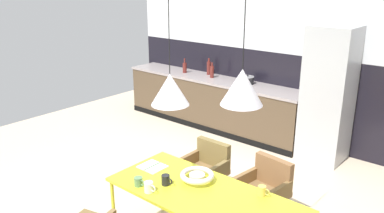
{
  "coord_description": "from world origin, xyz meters",
  "views": [
    {
      "loc": [
        2.63,
        -2.83,
        2.6
      ],
      "look_at": [
        -0.41,
        0.77,
        1.05
      ],
      "focal_mm": 36.38,
      "sensor_mm": 36.0,
      "label": 1
    }
  ],
  "objects_px": {
    "pendant_lamp_over_table_near": "(170,89)",
    "refrigerator_column": "(328,95)",
    "dining_table": "(204,197)",
    "mug_dark_espresso": "(149,187)",
    "bottle_spice_small": "(185,67)",
    "cooking_pot": "(248,80)",
    "pendant_lamp_over_table_far": "(242,87)",
    "bottle_wine_green": "(209,68)",
    "armchair_near_window": "(266,184)",
    "bottle_vinegar_dark": "(212,71)",
    "open_book": "(153,167)",
    "fruit_bowl": "(197,176)",
    "mug_short_terracotta": "(262,191)",
    "mug_wide_latte": "(139,182)",
    "armchair_head_of_table": "(207,164)",
    "mug_tall_blue": "(166,180)"
  },
  "relations": [
    {
      "from": "mug_tall_blue",
      "to": "cooking_pot",
      "type": "relative_size",
      "value": 0.58
    },
    {
      "from": "refrigerator_column",
      "to": "mug_short_terracotta",
      "type": "height_order",
      "value": "refrigerator_column"
    },
    {
      "from": "mug_wide_latte",
      "to": "pendant_lamp_over_table_near",
      "type": "xyz_separation_m",
      "value": [
        0.19,
        0.25,
        0.89
      ]
    },
    {
      "from": "mug_dark_espresso",
      "to": "bottle_vinegar_dark",
      "type": "bearing_deg",
      "value": 118.38
    },
    {
      "from": "mug_tall_blue",
      "to": "bottle_wine_green",
      "type": "bearing_deg",
      "value": 121.6
    },
    {
      "from": "bottle_wine_green",
      "to": "pendant_lamp_over_table_near",
      "type": "bearing_deg",
      "value": -57.72
    },
    {
      "from": "mug_dark_espresso",
      "to": "pendant_lamp_over_table_far",
      "type": "height_order",
      "value": "pendant_lamp_over_table_far"
    },
    {
      "from": "armchair_near_window",
      "to": "open_book",
      "type": "distance_m",
      "value": 1.24
    },
    {
      "from": "dining_table",
      "to": "pendant_lamp_over_table_near",
      "type": "xyz_separation_m",
      "value": [
        -0.37,
        -0.04,
        0.98
      ]
    },
    {
      "from": "mug_dark_espresso",
      "to": "bottle_wine_green",
      "type": "bearing_deg",
      "value": 119.76
    },
    {
      "from": "open_book",
      "to": "pendant_lamp_over_table_far",
      "type": "distance_m",
      "value": 1.55
    },
    {
      "from": "fruit_bowl",
      "to": "bottle_spice_small",
      "type": "height_order",
      "value": "bottle_spice_small"
    },
    {
      "from": "bottle_wine_green",
      "to": "open_book",
      "type": "bearing_deg",
      "value": -61.99
    },
    {
      "from": "refrigerator_column",
      "to": "dining_table",
      "type": "xyz_separation_m",
      "value": [
        0.03,
        -2.93,
        -0.31
      ]
    },
    {
      "from": "dining_table",
      "to": "bottle_spice_small",
      "type": "height_order",
      "value": "bottle_spice_small"
    },
    {
      "from": "armchair_head_of_table",
      "to": "bottle_wine_green",
      "type": "relative_size",
      "value": 2.44
    },
    {
      "from": "dining_table",
      "to": "pendant_lamp_over_table_near",
      "type": "height_order",
      "value": "pendant_lamp_over_table_near"
    },
    {
      "from": "armchair_near_window",
      "to": "bottle_vinegar_dark",
      "type": "height_order",
      "value": "bottle_vinegar_dark"
    },
    {
      "from": "mug_short_terracotta",
      "to": "bottle_wine_green",
      "type": "bearing_deg",
      "value": 134.89
    },
    {
      "from": "armchair_head_of_table",
      "to": "pendant_lamp_over_table_near",
      "type": "relative_size",
      "value": 0.55
    },
    {
      "from": "armchair_head_of_table",
      "to": "refrigerator_column",
      "type": "bearing_deg",
      "value": -106.26
    },
    {
      "from": "fruit_bowl",
      "to": "armchair_head_of_table",
      "type": "bearing_deg",
      "value": 121.4
    },
    {
      "from": "refrigerator_column",
      "to": "open_book",
      "type": "distance_m",
      "value": 2.96
    },
    {
      "from": "mug_wide_latte",
      "to": "mug_short_terracotta",
      "type": "height_order",
      "value": "mug_short_terracotta"
    },
    {
      "from": "armchair_head_of_table",
      "to": "cooking_pot",
      "type": "bearing_deg",
      "value": -69.13
    },
    {
      "from": "bottle_spice_small",
      "to": "refrigerator_column",
      "type": "bearing_deg",
      "value": -0.09
    },
    {
      "from": "armchair_near_window",
      "to": "fruit_bowl",
      "type": "distance_m",
      "value": 0.88
    },
    {
      "from": "armchair_head_of_table",
      "to": "open_book",
      "type": "height_order",
      "value": "open_book"
    },
    {
      "from": "fruit_bowl",
      "to": "mug_short_terracotta",
      "type": "xyz_separation_m",
      "value": [
        0.62,
        0.18,
        -0.01
      ]
    },
    {
      "from": "cooking_pot",
      "to": "bottle_vinegar_dark",
      "type": "xyz_separation_m",
      "value": [
        -0.72,
        -0.04,
        0.05
      ]
    },
    {
      "from": "open_book",
      "to": "cooking_pot",
      "type": "relative_size",
      "value": 1.16
    },
    {
      "from": "armchair_head_of_table",
      "to": "fruit_bowl",
      "type": "xyz_separation_m",
      "value": [
        0.45,
        -0.73,
        0.3
      ]
    },
    {
      "from": "fruit_bowl",
      "to": "bottle_spice_small",
      "type": "relative_size",
      "value": 1.22
    },
    {
      "from": "pendant_lamp_over_table_far",
      "to": "mug_dark_espresso",
      "type": "bearing_deg",
      "value": -159.44
    },
    {
      "from": "open_book",
      "to": "mug_short_terracotta",
      "type": "distance_m",
      "value": 1.19
    },
    {
      "from": "mug_dark_espresso",
      "to": "bottle_spice_small",
      "type": "relative_size",
      "value": 0.48
    },
    {
      "from": "mug_tall_blue",
      "to": "pendant_lamp_over_table_near",
      "type": "relative_size",
      "value": 0.09
    },
    {
      "from": "refrigerator_column",
      "to": "fruit_bowl",
      "type": "xyz_separation_m",
      "value": [
        -0.16,
        -2.79,
        -0.21
      ]
    },
    {
      "from": "armchair_head_of_table",
      "to": "bottle_vinegar_dark",
      "type": "height_order",
      "value": "bottle_vinegar_dark"
    },
    {
      "from": "dining_table",
      "to": "cooking_pot",
      "type": "relative_size",
      "value": 8.42
    },
    {
      "from": "bottle_wine_green",
      "to": "dining_table",
      "type": "bearing_deg",
      "value": -52.78
    },
    {
      "from": "cooking_pot",
      "to": "pendant_lamp_over_table_far",
      "type": "bearing_deg",
      "value": -58.91
    },
    {
      "from": "refrigerator_column",
      "to": "pendant_lamp_over_table_far",
      "type": "height_order",
      "value": "pendant_lamp_over_table_far"
    },
    {
      "from": "pendant_lamp_over_table_near",
      "to": "refrigerator_column",
      "type": "bearing_deg",
      "value": 83.51
    },
    {
      "from": "dining_table",
      "to": "bottle_vinegar_dark",
      "type": "xyz_separation_m",
      "value": [
        -2.17,
        2.95,
        0.34
      ]
    },
    {
      "from": "mug_dark_espresso",
      "to": "bottle_spice_small",
      "type": "bearing_deg",
      "value": 126.44
    },
    {
      "from": "open_book",
      "to": "cooking_pot",
      "type": "distance_m",
      "value": 3.03
    },
    {
      "from": "mug_tall_blue",
      "to": "bottle_vinegar_dark",
      "type": "height_order",
      "value": "bottle_vinegar_dark"
    },
    {
      "from": "dining_table",
      "to": "armchair_near_window",
      "type": "distance_m",
      "value": 0.93
    },
    {
      "from": "armchair_near_window",
      "to": "cooking_pot",
      "type": "distance_m",
      "value": 2.68
    }
  ]
}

